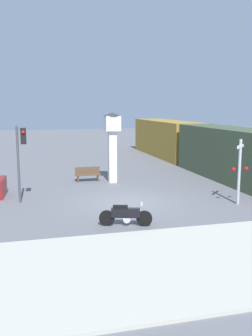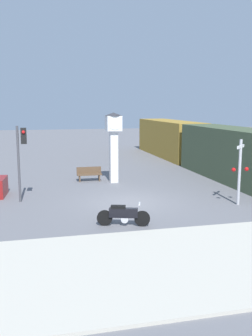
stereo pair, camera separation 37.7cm
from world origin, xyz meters
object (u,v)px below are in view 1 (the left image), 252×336
(railroad_crossing_signal, at_px, (239,169))
(bench, at_px, (88,174))
(clock_tower, at_px, (112,136))
(freight_train, at_px, (194,145))
(traffic_light, at_px, (21,150))
(motorcycle, at_px, (125,215))

(railroad_crossing_signal, bearing_deg, bench, 130.28)
(clock_tower, distance_m, freight_train, 9.42)
(freight_train, relative_size, bench, 15.41)
(freight_train, bearing_deg, bench, -155.17)
(freight_train, bearing_deg, clock_tower, -147.48)
(bench, bearing_deg, clock_tower, -24.93)
(clock_tower, height_order, traffic_light, clock_tower)
(traffic_light, xyz_separation_m, bench, (4.00, 4.46, -2.18))
(railroad_crossing_signal, bearing_deg, motorcycle, -163.13)
(traffic_light, height_order, bench, traffic_light)
(traffic_light, relative_size, bench, 2.41)
(motorcycle, distance_m, railroad_crossing_signal, 6.70)
(freight_train, height_order, bench, freight_train)
(clock_tower, bearing_deg, traffic_light, -145.47)
(freight_train, height_order, traffic_light, traffic_light)
(freight_train, distance_m, railroad_crossing_signal, 12.23)
(motorcycle, relative_size, clock_tower, 0.48)
(traffic_light, bearing_deg, railroad_crossing_signal, -16.46)
(clock_tower, bearing_deg, bench, 155.07)
(clock_tower, bearing_deg, motorcycle, -99.03)
(freight_train, relative_size, traffic_light, 6.38)
(bench, bearing_deg, traffic_light, -131.87)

